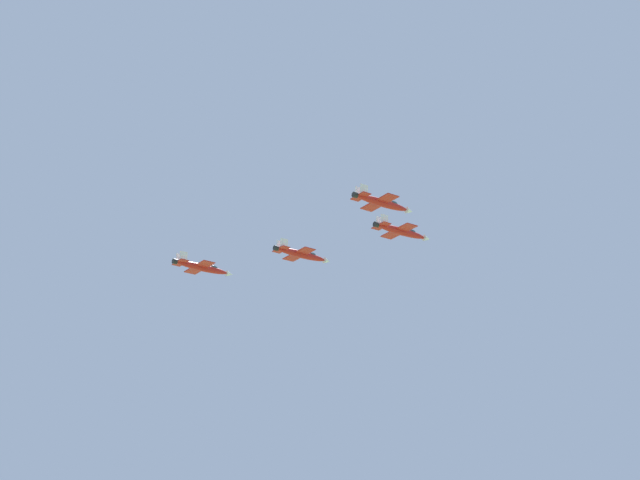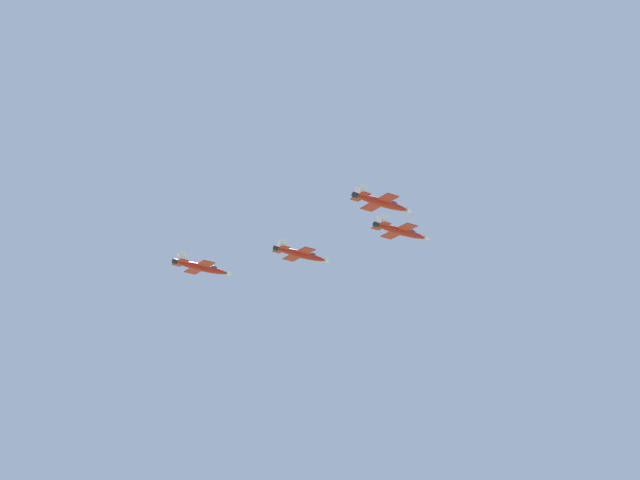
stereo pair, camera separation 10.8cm
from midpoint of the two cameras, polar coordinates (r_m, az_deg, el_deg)
name	(u,v)px [view 1 (the left image)]	position (r m, az deg, el deg)	size (l,w,h in m)	color
jet_lead	(401,231)	(261.49, 4.59, 0.50)	(16.20, 12.79, 3.87)	red
jet_left_wingman	(301,254)	(260.82, -1.07, -0.81)	(15.39, 12.25, 3.68)	red
jet_right_wingman	(382,203)	(236.81, 3.51, 2.12)	(15.57, 12.30, 3.72)	red
jet_left_outer	(202,267)	(263.75, -6.68, -1.54)	(15.56, 12.51, 3.74)	red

